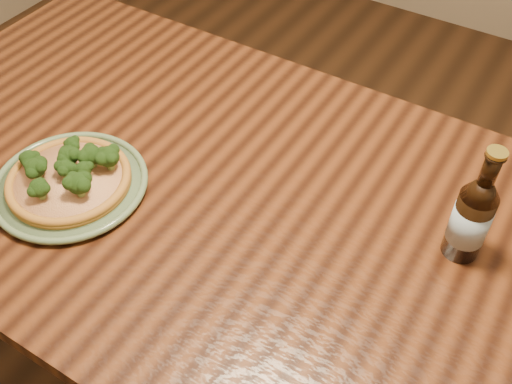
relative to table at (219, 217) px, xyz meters
The scene contains 4 objects.
table is the anchor object (origin of this frame).
plate 0.30m from the table, 146.95° to the right, with size 0.30×0.30×0.02m.
pizza 0.31m from the table, 147.24° to the right, with size 0.24×0.24×0.07m.
beer_bottle 0.50m from the table, 11.67° to the left, with size 0.07×0.07×0.24m.
Camera 1 is at (0.50, -0.56, 1.60)m, focal length 42.00 mm.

